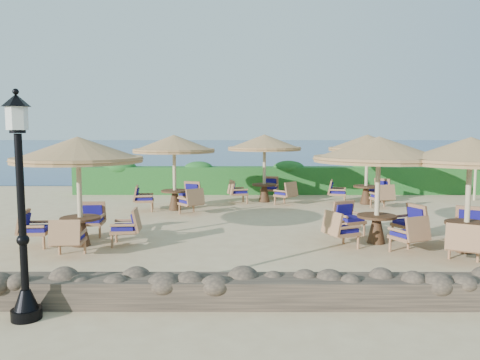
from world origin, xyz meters
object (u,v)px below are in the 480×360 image
at_px(cafe_set_0, 79,168).
at_px(cafe_set_1, 378,166).
at_px(cafe_set_2, 470,164).
at_px(extra_parasol, 477,146).
at_px(cafe_set_5, 367,153).
at_px(cafe_set_4, 264,153).
at_px(cafe_set_3, 174,156).
at_px(lamp_post, 22,216).

distance_m(cafe_set_0, cafe_set_1, 7.28).
xyz_separation_m(cafe_set_0, cafe_set_1, (7.27, 0.29, 0.03)).
relative_size(cafe_set_1, cafe_set_2, 1.09).
bearing_deg(cafe_set_1, extra_parasol, 50.19).
bearing_deg(cafe_set_5, cafe_set_4, 171.53).
distance_m(cafe_set_1, cafe_set_3, 7.52).
height_order(lamp_post, extra_parasol, lamp_post).
bearing_deg(lamp_post, cafe_set_2, 24.80).
distance_m(lamp_post, cafe_set_2, 9.23).
relative_size(cafe_set_3, cafe_set_5, 0.98).
relative_size(extra_parasol, cafe_set_3, 0.83).
xyz_separation_m(extra_parasol, cafe_set_3, (-11.75, -2.36, -0.24)).
relative_size(cafe_set_3, cafe_set_4, 1.00).
distance_m(lamp_post, cafe_set_3, 9.68).
height_order(cafe_set_2, cafe_set_5, same).
relative_size(cafe_set_4, cafe_set_5, 0.99).
bearing_deg(lamp_post, cafe_set_4, 70.48).
bearing_deg(cafe_set_3, cafe_set_4, 30.78).
xyz_separation_m(cafe_set_3, cafe_set_5, (7.11, 1.37, 0.01)).
bearing_deg(lamp_post, cafe_set_5, 54.12).
xyz_separation_m(extra_parasol, cafe_set_1, (-6.04, -7.24, -0.25)).
distance_m(cafe_set_1, cafe_set_2, 2.02).
distance_m(extra_parasol, cafe_set_1, 9.43).
relative_size(cafe_set_0, cafe_set_1, 0.96).
bearing_deg(cafe_set_1, cafe_set_0, -177.71).
relative_size(extra_parasol, cafe_set_2, 0.81).
distance_m(cafe_set_2, cafe_set_3, 9.48).
relative_size(cafe_set_1, cafe_set_5, 1.10).
xyz_separation_m(cafe_set_4, cafe_set_5, (3.86, -0.57, 0.01)).
distance_m(cafe_set_0, cafe_set_2, 9.10).
bearing_deg(cafe_set_2, cafe_set_1, 153.83).
bearing_deg(cafe_set_5, cafe_set_1, -102.61).
distance_m(extra_parasol, cafe_set_0, 15.30).
xyz_separation_m(lamp_post, cafe_set_1, (6.56, 4.76, 0.37)).
bearing_deg(extra_parasol, cafe_set_1, -129.81).
height_order(cafe_set_1, cafe_set_5, same).
relative_size(lamp_post, cafe_set_2, 1.11).
relative_size(cafe_set_0, cafe_set_3, 1.08).
bearing_deg(cafe_set_2, cafe_set_4, 118.95).
relative_size(extra_parasol, cafe_set_5, 0.82).
xyz_separation_m(extra_parasol, cafe_set_5, (-4.64, -1.00, -0.23)).
xyz_separation_m(cafe_set_3, cafe_set_4, (3.26, 1.94, 0.00)).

